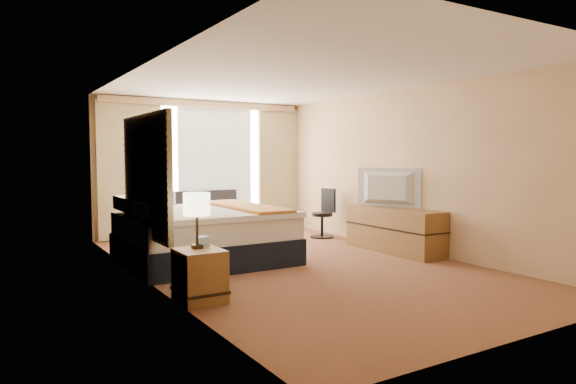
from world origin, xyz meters
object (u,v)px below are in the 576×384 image
floor_lamp (150,166)px  desk_chair (324,216)px  media_dresser (394,230)px  television (386,188)px  nightstand_left (200,275)px  lamp_right (137,192)px  loveseat (211,221)px  lamp_left (197,205)px  nightstand_right (136,241)px  bed (203,234)px

floor_lamp → desk_chair: size_ratio=2.09×
media_dresser → television: (-0.05, 0.13, 0.67)m
floor_lamp → desk_chair: (2.87, -1.40, -0.94)m
nightstand_left → lamp_right: (0.02, 2.46, 0.72)m
lamp_right → desk_chair: bearing=5.7°
media_dresser → desk_chair: bearing=93.6°
nightstand_left → loveseat: bearing=65.6°
lamp_left → lamp_right: size_ratio=1.02×
loveseat → desk_chair: desk_chair is taller
lamp_left → nightstand_right: bearing=90.0°
nightstand_right → floor_lamp: bearing=67.2°
nightstand_left → television: bearing=18.0°
nightstand_left → nightstand_right: size_ratio=1.00×
nightstand_right → media_dresser: media_dresser is taller
desk_chair → nightstand_left: bearing=-149.9°
nightstand_right → bed: bed is taller
bed → media_dresser: bearing=-16.4°
loveseat → desk_chair: 2.16m
desk_chair → television: 1.74m
loveseat → floor_lamp: size_ratio=0.72×
floor_lamp → lamp_right: bearing=-111.8°
bed → lamp_right: (-0.79, 0.56, 0.60)m
nightstand_left → lamp_left: bearing=90.5°
media_dresser → lamp_right: 3.99m
bed → television: bearing=-14.2°
nightstand_right → television: size_ratio=0.50×
nightstand_right → floor_lamp: (0.72, 1.71, 1.07)m
nightstand_right → loveseat: bearing=40.6°
desk_chair → television: television is taller
floor_lamp → lamp_left: size_ratio=3.23×
bed → floor_lamp: floor_lamp is taller
nightstand_left → lamp_right: bearing=89.6°
nightstand_left → desk_chair: size_ratio=0.60×
media_dresser → lamp_left: (-3.70, -1.00, 0.66)m
nightstand_right → lamp_left: 2.55m
nightstand_left → media_dresser: bearing=15.8°
floor_lamp → nightstand_right: bearing=-112.8°
media_dresser → floor_lamp: floor_lamp is taller
nightstand_left → loveseat: loveseat is taller
nightstand_left → bed: (0.81, 1.90, 0.12)m
lamp_right → television: television is taller
bed → lamp_left: size_ratio=3.77×
nightstand_left → loveseat: size_ratio=0.40×
nightstand_right → loveseat: 2.44m
floor_lamp → television: 4.23m
loveseat → lamp_right: size_ratio=2.38×
loveseat → floor_lamp: floor_lamp is taller
bed → desk_chair: 2.93m
media_dresser → television: bearing=110.5°
media_dresser → desk_chair: desk_chair is taller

